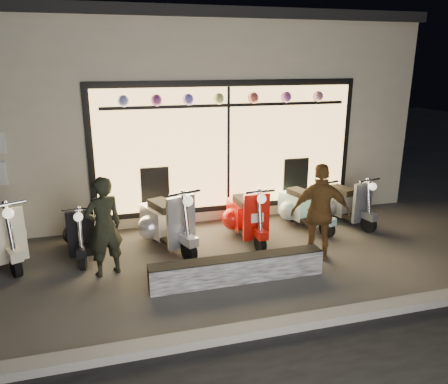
{
  "coord_description": "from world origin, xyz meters",
  "views": [
    {
      "loc": [
        -1.59,
        -6.38,
        3.26
      ],
      "look_at": [
        0.34,
        0.6,
        1.05
      ],
      "focal_mm": 35.0,
      "sensor_mm": 36.0,
      "label": 1
    }
  ],
  "objects_px": {
    "scooter_red": "(245,215)",
    "graffiti_barrier": "(237,269)",
    "man": "(104,227)",
    "woman": "(320,213)",
    "scooter_silver": "(165,221)"
  },
  "relations": [
    {
      "from": "scooter_red",
      "to": "woman",
      "type": "height_order",
      "value": "woman"
    },
    {
      "from": "woman",
      "to": "scooter_red",
      "type": "bearing_deg",
      "value": -38.63
    },
    {
      "from": "scooter_red",
      "to": "woman",
      "type": "xyz_separation_m",
      "value": [
        0.88,
        -1.28,
        0.4
      ]
    },
    {
      "from": "scooter_red",
      "to": "man",
      "type": "xyz_separation_m",
      "value": [
        -2.58,
        -0.89,
        0.37
      ]
    },
    {
      "from": "scooter_red",
      "to": "graffiti_barrier",
      "type": "bearing_deg",
      "value": -113.63
    },
    {
      "from": "graffiti_barrier",
      "to": "scooter_red",
      "type": "xyz_separation_m",
      "value": [
        0.67,
        1.67,
        0.23
      ]
    },
    {
      "from": "graffiti_barrier",
      "to": "woman",
      "type": "distance_m",
      "value": 1.72
    },
    {
      "from": "man",
      "to": "graffiti_barrier",
      "type": "bearing_deg",
      "value": 136.46
    },
    {
      "from": "scooter_red",
      "to": "woman",
      "type": "bearing_deg",
      "value": -57.17
    },
    {
      "from": "man",
      "to": "scooter_red",
      "type": "bearing_deg",
      "value": 177.66
    },
    {
      "from": "graffiti_barrier",
      "to": "woman",
      "type": "xyz_separation_m",
      "value": [
        1.55,
        0.39,
        0.63
      ]
    },
    {
      "from": "scooter_red",
      "to": "man",
      "type": "relative_size",
      "value": 0.93
    },
    {
      "from": "man",
      "to": "scooter_silver",
      "type": "bearing_deg",
      "value": -161.06
    },
    {
      "from": "man",
      "to": "woman",
      "type": "relative_size",
      "value": 0.96
    },
    {
      "from": "graffiti_barrier",
      "to": "scooter_red",
      "type": "bearing_deg",
      "value": 68.01
    }
  ]
}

